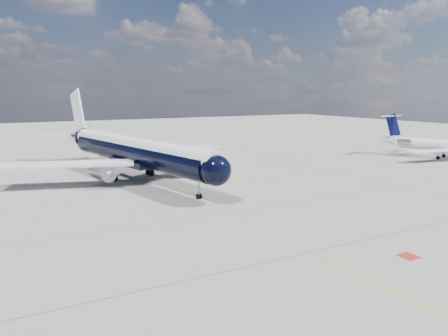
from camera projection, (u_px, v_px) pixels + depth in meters
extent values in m
plane|color=gray|center=(166.00, 182.00, 69.35)|extent=(320.00, 320.00, 0.00)
cube|color=orange|center=(179.00, 188.00, 65.05)|extent=(0.16, 160.00, 0.01)
cube|color=maroon|center=(409.00, 256.00, 38.20)|extent=(1.60, 1.60, 0.01)
cylinder|color=black|center=(136.00, 153.00, 71.13)|extent=(11.06, 40.07, 4.00)
sphere|color=black|center=(216.00, 170.00, 55.11)|extent=(4.65, 4.65, 4.00)
cone|color=black|center=(78.00, 137.00, 89.85)|extent=(5.25, 7.96, 4.00)
cylinder|color=white|center=(136.00, 147.00, 70.96)|extent=(10.57, 41.98, 3.12)
cube|color=black|center=(217.00, 166.00, 54.85)|extent=(2.71, 1.69, 0.58)
cube|color=white|center=(65.00, 164.00, 65.59)|extent=(20.85, 11.17, 0.34)
cube|color=white|center=(186.00, 152.00, 79.41)|extent=(19.13, 16.65, 0.34)
cube|color=black|center=(136.00, 162.00, 71.39)|extent=(6.22, 11.14, 1.05)
cylinder|color=#ABABB2|center=(102.00, 172.00, 65.62)|extent=(3.18, 5.18, 2.36)
cylinder|color=#ABABB2|center=(178.00, 163.00, 74.18)|extent=(3.18, 5.18, 2.36)
sphere|color=gray|center=(109.00, 175.00, 63.94)|extent=(1.35, 1.35, 1.16)
sphere|color=gray|center=(186.00, 165.00, 72.50)|extent=(1.35, 1.35, 1.16)
cube|color=white|center=(101.00, 167.00, 65.65)|extent=(0.83, 3.36, 1.16)
cube|color=white|center=(178.00, 158.00, 74.21)|extent=(0.83, 3.36, 1.16)
cube|color=white|center=(78.00, 111.00, 88.52)|extent=(1.52, 6.63, 8.97)
cube|color=white|center=(78.00, 133.00, 89.70)|extent=(14.06, 5.75, 0.23)
cylinder|color=gray|center=(199.00, 189.00, 58.45)|extent=(0.22, 0.22, 2.21)
cylinder|color=black|center=(198.00, 197.00, 58.48)|extent=(0.32, 0.76, 0.74)
cylinder|color=black|center=(200.00, 196.00, 58.75)|extent=(0.32, 0.76, 0.74)
cylinder|color=gray|center=(113.00, 172.00, 70.74)|extent=(0.32, 0.32, 2.00)
cylinder|color=gray|center=(150.00, 167.00, 74.96)|extent=(0.32, 0.32, 2.00)
cylinder|color=black|center=(115.00, 177.00, 70.45)|extent=(0.67, 1.22, 1.16)
cylinder|color=black|center=(112.00, 176.00, 71.33)|extent=(0.67, 1.22, 1.16)
cylinder|color=black|center=(152.00, 173.00, 74.66)|extent=(0.67, 1.22, 1.16)
cylinder|color=black|center=(148.00, 172.00, 75.54)|extent=(0.67, 1.22, 1.16)
cylinder|color=white|center=(446.00, 146.00, 93.27)|extent=(8.20, 19.83, 2.45)
cone|color=white|center=(386.00, 140.00, 102.20)|extent=(3.68, 5.06, 2.45)
cube|color=white|center=(431.00, 151.00, 89.47)|extent=(11.71, 5.02, 0.20)
cylinder|color=#ABABB2|center=(405.00, 142.00, 97.43)|extent=(2.16, 3.18, 1.36)
cylinder|color=#ABABB2|center=(411.00, 141.00, 100.15)|extent=(2.16, 3.18, 1.36)
cube|color=white|center=(405.00, 142.00, 97.76)|extent=(1.29, 1.66, 0.16)
cube|color=white|center=(410.00, 141.00, 99.82)|extent=(1.29, 1.66, 0.16)
cube|color=#0A0D47|center=(393.00, 125.00, 100.68)|extent=(1.33, 3.72, 5.57)
cube|color=white|center=(391.00, 116.00, 100.68)|extent=(7.48, 3.87, 0.15)
cylinder|color=gray|center=(438.00, 155.00, 92.94)|extent=(0.23, 0.23, 1.54)
cylinder|color=gray|center=(444.00, 154.00, 95.52)|extent=(0.23, 0.23, 1.54)
cylinder|color=black|center=(438.00, 158.00, 93.02)|extent=(0.50, 0.82, 0.76)
cylinder|color=black|center=(444.00, 156.00, 95.60)|extent=(0.50, 0.82, 0.76)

